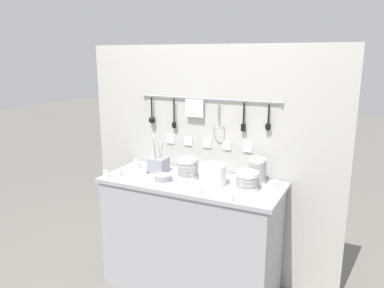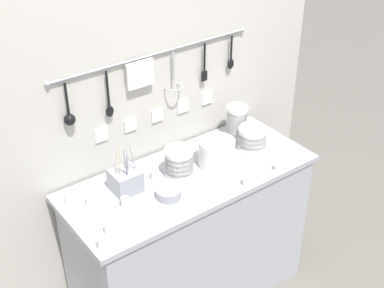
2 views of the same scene
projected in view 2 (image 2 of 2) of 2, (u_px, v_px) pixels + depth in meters
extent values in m
cube|color=#9EA0A8|center=(190.00, 177.00, 2.79)|extent=(1.36, 0.57, 0.03)
cube|color=#9EA0A8|center=(190.00, 241.00, 3.03)|extent=(1.30, 0.54, 0.85)
cube|color=#BCB7AD|center=(156.00, 140.00, 2.97)|extent=(2.16, 0.04, 1.88)
cylinder|color=#93969E|center=(156.00, 54.00, 2.67)|extent=(1.16, 0.01, 0.01)
sphere|color=#93969E|center=(47.00, 84.00, 2.38)|extent=(0.02, 0.02, 0.02)
sphere|color=#93969E|center=(243.00, 30.00, 2.97)|extent=(0.02, 0.02, 0.02)
cylinder|color=black|center=(67.00, 100.00, 2.46)|extent=(0.01, 0.01, 0.17)
sphere|color=black|center=(70.00, 120.00, 2.52)|extent=(0.06, 0.06, 0.06)
cylinder|color=#93969E|center=(63.00, 81.00, 2.42)|extent=(0.00, 0.01, 0.02)
cylinder|color=black|center=(108.00, 90.00, 2.57)|extent=(0.01, 0.01, 0.19)
ellipsoid|color=black|center=(110.00, 111.00, 2.64)|extent=(0.04, 0.02, 0.06)
cylinder|color=#93969E|center=(105.00, 69.00, 2.53)|extent=(0.01, 0.01, 0.02)
cube|color=silver|center=(140.00, 74.00, 2.65)|extent=(0.15, 0.02, 0.14)
cylinder|color=#93969E|center=(138.00, 60.00, 2.62)|extent=(0.01, 0.01, 0.02)
cylinder|color=#93969E|center=(173.00, 67.00, 2.76)|extent=(0.01, 0.01, 0.16)
torus|color=#93969E|center=(174.00, 87.00, 2.82)|extent=(0.10, 0.10, 0.01)
cylinder|color=#93969E|center=(172.00, 51.00, 2.72)|extent=(0.01, 0.01, 0.02)
cylinder|color=black|center=(205.00, 58.00, 2.87)|extent=(0.01, 0.01, 0.16)
cube|color=black|center=(204.00, 76.00, 2.92)|extent=(0.04, 0.01, 0.06)
cylinder|color=#93969E|center=(203.00, 42.00, 2.83)|extent=(0.01, 0.01, 0.02)
cylinder|color=black|center=(231.00, 48.00, 2.96)|extent=(0.01, 0.01, 0.14)
ellipsoid|color=black|center=(231.00, 64.00, 3.01)|extent=(0.04, 0.02, 0.06)
cylinder|color=#93969E|center=(230.00, 34.00, 2.92)|extent=(0.01, 0.01, 0.02)
cube|color=white|center=(101.00, 135.00, 2.70)|extent=(0.07, 0.01, 0.07)
cube|color=white|center=(130.00, 125.00, 2.78)|extent=(0.07, 0.01, 0.07)
cube|color=white|center=(157.00, 116.00, 2.87)|extent=(0.07, 0.01, 0.07)
cube|color=white|center=(183.00, 107.00, 2.95)|extent=(0.07, 0.01, 0.07)
cube|color=white|center=(207.00, 98.00, 3.04)|extent=(0.07, 0.01, 0.07)
cylinder|color=white|center=(252.00, 144.00, 2.99)|extent=(0.16, 0.16, 0.05)
cylinder|color=white|center=(252.00, 140.00, 2.98)|extent=(0.16, 0.16, 0.05)
cylinder|color=white|center=(252.00, 136.00, 2.96)|extent=(0.16, 0.16, 0.05)
cylinder|color=white|center=(253.00, 132.00, 2.95)|extent=(0.16, 0.16, 0.05)
cylinder|color=white|center=(179.00, 171.00, 2.77)|extent=(0.15, 0.15, 0.05)
cylinder|color=white|center=(179.00, 167.00, 2.76)|extent=(0.15, 0.15, 0.05)
cylinder|color=white|center=(179.00, 162.00, 2.74)|extent=(0.15, 0.15, 0.05)
cylinder|color=white|center=(179.00, 158.00, 2.73)|extent=(0.15, 0.15, 0.05)
cylinder|color=white|center=(179.00, 153.00, 2.72)|extent=(0.15, 0.15, 0.05)
cylinder|color=white|center=(236.00, 132.00, 3.12)|extent=(0.12, 0.12, 0.04)
cylinder|color=white|center=(236.00, 128.00, 3.10)|extent=(0.12, 0.12, 0.04)
cylinder|color=white|center=(236.00, 125.00, 3.09)|extent=(0.12, 0.12, 0.04)
cylinder|color=white|center=(237.00, 121.00, 3.08)|extent=(0.12, 0.12, 0.04)
cylinder|color=white|center=(237.00, 117.00, 3.06)|extent=(0.12, 0.12, 0.04)
cylinder|color=white|center=(237.00, 114.00, 3.05)|extent=(0.12, 0.12, 0.04)
cylinder|color=white|center=(237.00, 110.00, 3.04)|extent=(0.12, 0.12, 0.04)
cylinder|color=white|center=(216.00, 164.00, 2.87)|extent=(0.19, 0.19, 0.01)
cylinder|color=white|center=(216.00, 162.00, 2.86)|extent=(0.19, 0.19, 0.01)
cylinder|color=white|center=(216.00, 160.00, 2.86)|extent=(0.19, 0.19, 0.01)
cylinder|color=white|center=(216.00, 159.00, 2.85)|extent=(0.19, 0.19, 0.01)
cylinder|color=white|center=(216.00, 157.00, 2.84)|extent=(0.19, 0.19, 0.01)
cylinder|color=white|center=(216.00, 155.00, 2.84)|extent=(0.19, 0.19, 0.01)
cylinder|color=white|center=(217.00, 154.00, 2.83)|extent=(0.19, 0.19, 0.01)
cylinder|color=white|center=(217.00, 152.00, 2.83)|extent=(0.19, 0.19, 0.01)
cylinder|color=white|center=(217.00, 150.00, 2.82)|extent=(0.19, 0.19, 0.01)
cylinder|color=white|center=(217.00, 149.00, 2.82)|extent=(0.19, 0.19, 0.01)
cylinder|color=white|center=(217.00, 147.00, 2.81)|extent=(0.19, 0.19, 0.01)
cylinder|color=white|center=(217.00, 145.00, 2.81)|extent=(0.19, 0.19, 0.01)
cylinder|color=white|center=(217.00, 144.00, 2.80)|extent=(0.19, 0.19, 0.01)
cylinder|color=white|center=(217.00, 142.00, 2.79)|extent=(0.19, 0.19, 0.01)
cylinder|color=#93969E|center=(169.00, 193.00, 2.62)|extent=(0.13, 0.13, 0.04)
cube|color=#93969E|center=(125.00, 181.00, 2.65)|extent=(0.14, 0.14, 0.11)
cylinder|color=#C6B793|center=(116.00, 167.00, 2.58)|extent=(0.03, 0.01, 0.19)
cylinder|color=#93969E|center=(126.00, 167.00, 2.56)|extent=(0.03, 0.02, 0.22)
cylinder|color=#93969E|center=(127.00, 170.00, 2.57)|extent=(0.01, 0.03, 0.18)
cylinder|color=#C6B793|center=(120.00, 166.00, 2.57)|extent=(0.02, 0.01, 0.21)
cylinder|color=#93969E|center=(127.00, 165.00, 2.62)|extent=(0.02, 0.02, 0.17)
cylinder|color=#93969E|center=(134.00, 163.00, 2.61)|extent=(0.02, 0.03, 0.18)
cylinder|color=#93969E|center=(128.00, 167.00, 2.61)|extent=(0.02, 0.02, 0.16)
cylinder|color=white|center=(247.00, 181.00, 2.70)|extent=(0.04, 0.04, 0.05)
cylinder|color=white|center=(222.00, 140.00, 3.03)|extent=(0.04, 0.04, 0.05)
cylinder|color=white|center=(109.00, 228.00, 2.40)|extent=(0.04, 0.04, 0.05)
cylinder|color=white|center=(102.00, 243.00, 2.31)|extent=(0.04, 0.04, 0.05)
cylinder|color=white|center=(154.00, 175.00, 2.75)|extent=(0.04, 0.04, 0.05)
cylinder|color=white|center=(90.00, 201.00, 2.56)|extent=(0.04, 0.04, 0.05)
cylinder|color=white|center=(69.00, 199.00, 2.58)|extent=(0.04, 0.04, 0.05)
cylinder|color=white|center=(125.00, 202.00, 2.56)|extent=(0.04, 0.04, 0.05)
cylinder|color=white|center=(278.00, 166.00, 2.81)|extent=(0.04, 0.04, 0.05)
cylinder|color=white|center=(256.00, 126.00, 3.17)|extent=(0.04, 0.04, 0.05)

